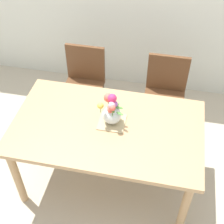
# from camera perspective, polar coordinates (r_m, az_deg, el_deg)

# --- Properties ---
(ground_plane) EXTENTS (12.00, 12.00, 0.00)m
(ground_plane) POSITION_cam_1_polar(r_m,az_deg,el_deg) (3.24, -0.77, -11.67)
(ground_plane) COLOR #B7AD99
(dining_table) EXTENTS (1.60, 0.95, 0.76)m
(dining_table) POSITION_cam_1_polar(r_m,az_deg,el_deg) (2.72, -0.90, -3.78)
(dining_table) COLOR tan
(dining_table) RESTS_ON ground_plane
(chair_left) EXTENTS (0.42, 0.42, 0.90)m
(chair_left) POSITION_cam_1_polar(r_m,az_deg,el_deg) (3.48, -5.08, 5.52)
(chair_left) COLOR brown
(chair_left) RESTS_ON ground_plane
(chair_right) EXTENTS (0.42, 0.42, 0.90)m
(chair_right) POSITION_cam_1_polar(r_m,az_deg,el_deg) (3.37, 9.47, 3.56)
(chair_right) COLOR brown
(chair_right) RESTS_ON ground_plane
(placemat) EXTENTS (0.22, 0.22, 0.01)m
(placemat) POSITION_cam_1_polar(r_m,az_deg,el_deg) (2.68, 0.00, -1.78)
(placemat) COLOR tan
(placemat) RESTS_ON dining_table
(flower_vase) EXTENTS (0.22, 0.18, 0.28)m
(flower_vase) POSITION_cam_1_polar(r_m,az_deg,el_deg) (2.59, -0.09, 0.14)
(flower_vase) COLOR silver
(flower_vase) RESTS_ON placemat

